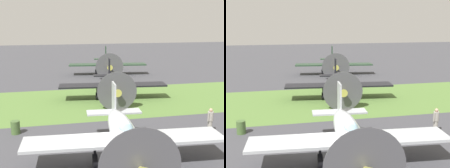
# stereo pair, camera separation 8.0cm
# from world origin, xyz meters

# --- Properties ---
(ground_plane) EXTENTS (160.00, 160.00, 0.00)m
(ground_plane) POSITION_xyz_m (0.00, 0.00, 0.00)
(ground_plane) COLOR #424247
(grass_verge) EXTENTS (120.00, 11.00, 0.01)m
(grass_verge) POSITION_xyz_m (0.00, -11.52, 0.00)
(grass_verge) COLOR #567A38
(grass_verge) RESTS_ON ground
(airplane_lead) EXTENTS (10.61, 8.39, 3.77)m
(airplane_lead) POSITION_xyz_m (-0.94, 0.61, 1.58)
(airplane_lead) COLOR #B2B7BC
(airplane_lead) RESTS_ON ground
(airplane_wingman) EXTENTS (10.40, 8.25, 3.69)m
(airplane_wingman) POSITION_xyz_m (-3.20, -12.32, 1.54)
(airplane_wingman) COLOR black
(airplane_wingman) RESTS_ON ground
(airplane_trail) EXTENTS (10.89, 8.65, 3.86)m
(airplane_trail) POSITION_xyz_m (-5.32, -25.24, 1.61)
(airplane_trail) COLOR #233D28
(airplane_trail) RESTS_ON ground
(ground_crew_chief) EXTENTS (0.56, 0.38, 1.73)m
(ground_crew_chief) POSITION_xyz_m (-7.69, -2.18, 0.91)
(ground_crew_chief) COLOR #9E998E
(ground_crew_chief) RESTS_ON ground
(fuel_drum) EXTENTS (0.60, 0.60, 0.90)m
(fuel_drum) POSITION_xyz_m (5.16, -4.84, 0.45)
(fuel_drum) COLOR #476633
(fuel_drum) RESTS_ON ground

